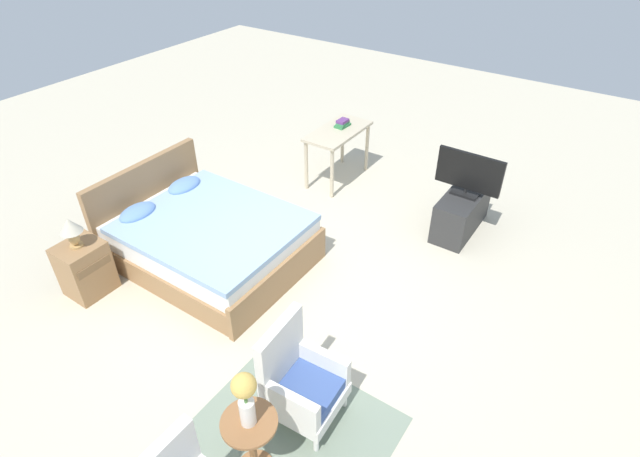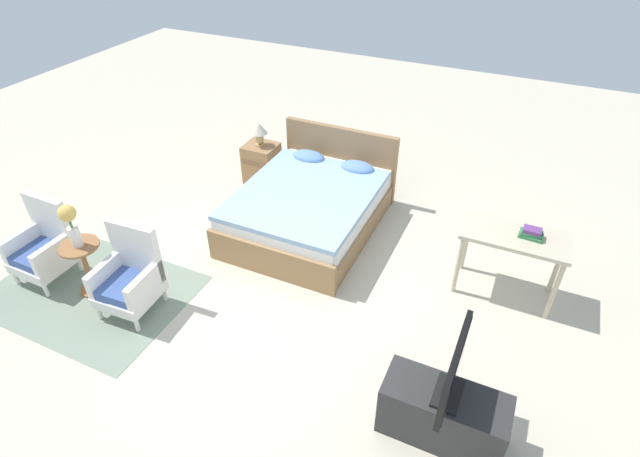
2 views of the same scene
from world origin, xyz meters
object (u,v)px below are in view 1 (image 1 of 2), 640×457
(nightstand, at_px, (85,269))
(table_lamp, at_px, (71,229))
(side_table, at_px, (252,440))
(tv_stand, at_px, (461,212))
(armchair_by_window_right, at_px, (300,382))
(vanity_desk, at_px, (338,138))
(bed, at_px, (207,238))
(flower_vase, at_px, (245,395))
(book_stack, at_px, (343,123))
(tv_flatscreen, at_px, (469,174))

(nightstand, height_order, table_lamp, table_lamp)
(side_table, height_order, tv_stand, side_table)
(armchair_by_window_right, relative_size, nightstand, 1.55)
(vanity_desk, bearing_deg, armchair_by_window_right, -152.02)
(bed, bearing_deg, tv_stand, -44.69)
(side_table, distance_m, flower_vase, 0.52)
(bed, relative_size, book_stack, 8.74)
(table_lamp, bearing_deg, nightstand, -90.00)
(table_lamp, relative_size, vanity_desk, 0.32)
(armchair_by_window_right, bearing_deg, flower_vase, -179.00)
(side_table, xyz_separation_m, table_lamp, (0.53, 2.72, 0.42))
(tv_flatscreen, bearing_deg, nightstand, 139.09)
(nightstand, bearing_deg, flower_vase, -101.10)
(nightstand, bearing_deg, vanity_desk, -14.57)
(side_table, height_order, flower_vase, flower_vase)
(side_table, distance_m, table_lamp, 2.81)
(table_lamp, bearing_deg, book_stack, -13.92)
(nightstand, relative_size, book_stack, 2.54)
(bed, xyz_separation_m, tv_stand, (2.17, -2.15, -0.04))
(bed, distance_m, tv_stand, 3.06)
(armchair_by_window_right, height_order, table_lamp, armchair_by_window_right)
(side_table, relative_size, nightstand, 1.03)
(flower_vase, bearing_deg, bed, 51.49)
(armchair_by_window_right, relative_size, tv_stand, 0.96)
(book_stack, bearing_deg, vanity_desk, -175.15)
(flower_vase, xyz_separation_m, tv_flatscreen, (3.80, -0.11, -0.12))
(bed, height_order, tv_stand, bed)
(tv_stand, xyz_separation_m, vanity_desk, (0.20, 1.93, 0.39))
(bed, xyz_separation_m, armchair_by_window_right, (-1.03, -2.03, 0.08))
(flower_vase, bearing_deg, armchair_by_window_right, 1.00)
(book_stack, bearing_deg, tv_stand, -99.73)
(flower_vase, bearing_deg, nightstand, 78.90)
(tv_flatscreen, bearing_deg, vanity_desk, 84.02)
(vanity_desk, relative_size, book_stack, 4.45)
(side_table, height_order, vanity_desk, vanity_desk)
(nightstand, distance_m, vanity_desk, 3.60)
(tv_flatscreen, bearing_deg, tv_stand, 179.49)
(bed, relative_size, armchair_by_window_right, 2.22)
(armchair_by_window_right, height_order, tv_flatscreen, tv_flatscreen)
(flower_vase, relative_size, table_lamp, 1.45)
(tv_stand, bearing_deg, vanity_desk, 83.95)
(armchair_by_window_right, bearing_deg, nightstand, 91.26)
(armchair_by_window_right, distance_m, nightstand, 2.71)
(side_table, relative_size, flower_vase, 1.28)
(bed, relative_size, side_table, 3.34)
(vanity_desk, xyz_separation_m, book_stack, (0.13, 0.01, 0.16))
(table_lamp, height_order, book_stack, table_lamp)
(bed, bearing_deg, vanity_desk, -5.30)
(bed, bearing_deg, flower_vase, -128.51)
(bed, relative_size, tv_stand, 2.13)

